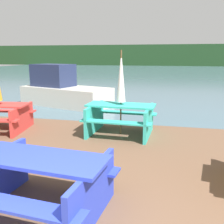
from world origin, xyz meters
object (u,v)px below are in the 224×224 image
picnic_table_teal (121,116)px  boat (63,90)px  umbrella_white (121,77)px  picnic_table_blue (40,179)px

picnic_table_teal → boat: boat is taller
picnic_table_teal → umbrella_white: umbrella_white is taller
picnic_table_blue → picnic_table_teal: 3.61m
picnic_table_blue → picnic_table_teal: bearing=84.7°
umbrella_white → boat: bearing=131.6°
picnic_table_blue → umbrella_white: 3.74m
umbrella_white → boat: 4.76m
picnic_table_blue → umbrella_white: size_ratio=0.88×
picnic_table_blue → boat: size_ratio=0.47×
umbrella_white → picnic_table_teal: bearing=180.0°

